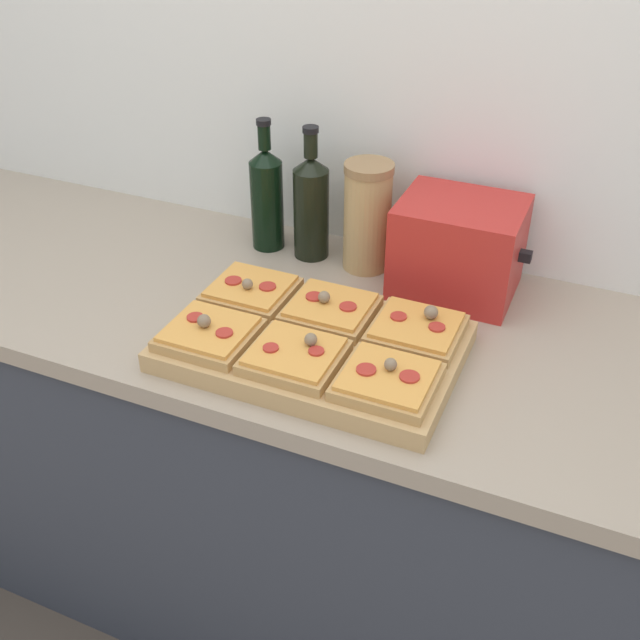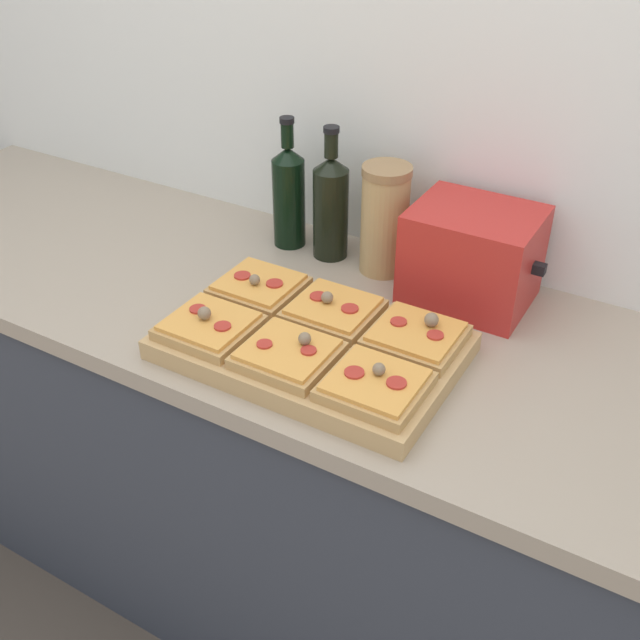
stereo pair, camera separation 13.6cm
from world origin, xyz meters
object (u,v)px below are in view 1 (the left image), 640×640
object	(u,v)px
cutting_board	(313,346)
grain_jar_tall	(367,217)
olive_oil_bottle	(267,197)
wine_bottle	(311,205)
toaster_oven	(458,248)

from	to	relation	value
cutting_board	grain_jar_tall	distance (m)	0.36
olive_oil_bottle	wine_bottle	world-z (taller)	same
grain_jar_tall	toaster_oven	xyz separation A→B (m)	(0.20, -0.02, -0.02)
cutting_board	toaster_oven	distance (m)	0.38
cutting_board	olive_oil_bottle	xyz separation A→B (m)	(-0.27, 0.35, 0.10)
olive_oil_bottle	grain_jar_tall	xyz separation A→B (m)	(0.24, 0.00, -0.00)
olive_oil_bottle	toaster_oven	size ratio (longest dim) A/B	1.11
wine_bottle	toaster_oven	world-z (taller)	wine_bottle
olive_oil_bottle	toaster_oven	distance (m)	0.44
grain_jar_tall	wine_bottle	bearing A→B (deg)	180.00
cutting_board	wine_bottle	size ratio (longest dim) A/B	1.77
wine_bottle	grain_jar_tall	distance (m)	0.13
olive_oil_bottle	grain_jar_tall	size ratio (longest dim) A/B	1.25
cutting_board	olive_oil_bottle	distance (m)	0.45
cutting_board	wine_bottle	world-z (taller)	wine_bottle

